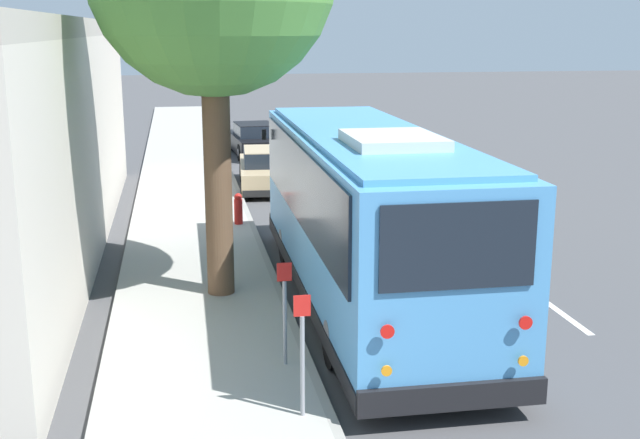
{
  "coord_description": "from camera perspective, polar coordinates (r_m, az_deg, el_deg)",
  "views": [
    {
      "loc": [
        -13.14,
        3.28,
        5.1
      ],
      "look_at": [
        2.52,
        0.46,
        1.3
      ],
      "focal_mm": 45.0,
      "sensor_mm": 36.0,
      "label": 1
    }
  ],
  "objects": [
    {
      "name": "parked_sedan_black",
      "position": [
        33.35,
        -4.69,
        5.65
      ],
      "size": [
        4.68,
        2.03,
        1.31
      ],
      "rotation": [
        0.0,
        0.0,
        0.07
      ],
      "color": "black",
      "rests_on": "ground"
    },
    {
      "name": "curb_strip",
      "position": [
        14.19,
        -2.08,
        -7.32
      ],
      "size": [
        80.0,
        0.14,
        0.15
      ],
      "primitive_type": "cube",
      "color": "gray",
      "rests_on": "ground"
    },
    {
      "name": "lane_stripe_ahead",
      "position": [
        20.84,
        9.29,
        -0.91
      ],
      "size": [
        2.4,
        0.14,
        0.01
      ],
      "primitive_type": "cube",
      "color": "silver",
      "rests_on": "ground"
    },
    {
      "name": "sign_post_far",
      "position": [
        12.05,
        -2.52,
        -6.62
      ],
      "size": [
        0.06,
        0.22,
        1.59
      ],
      "color": "gray",
      "rests_on": "sidewalk_slab"
    },
    {
      "name": "sign_post_near",
      "position": [
        10.48,
        -1.27,
        -9.57
      ],
      "size": [
        0.06,
        0.22,
        1.66
      ],
      "color": "gray",
      "rests_on": "sidewalk_slab"
    },
    {
      "name": "ground_plane",
      "position": [
        14.47,
        3.59,
        -7.23
      ],
      "size": [
        160.0,
        160.0,
        0.0
      ],
      "primitive_type": "plane",
      "color": "#474749"
    },
    {
      "name": "sidewalk_slab",
      "position": [
        14.07,
        -8.59,
        -7.65
      ],
      "size": [
        80.0,
        3.06,
        0.15
      ],
      "primitive_type": "cube",
      "color": "#A3A099",
      "rests_on": "ground"
    },
    {
      "name": "shuttle_bus",
      "position": [
        14.89,
        3.33,
        0.82
      ],
      "size": [
        10.29,
        2.77,
        3.45
      ],
      "rotation": [
        0.0,
        0.0,
        -0.01
      ],
      "color": "#4C93D1",
      "rests_on": "ground"
    },
    {
      "name": "parked_sedan_tan",
      "position": [
        26.3,
        -3.84,
        3.57
      ],
      "size": [
        4.73,
        2.0,
        1.31
      ],
      "rotation": [
        0.0,
        0.0,
        -0.07
      ],
      "color": "tan",
      "rests_on": "ground"
    },
    {
      "name": "fire_hydrant",
      "position": [
        20.86,
        -5.83,
        0.77
      ],
      "size": [
        0.22,
        0.22,
        0.81
      ],
      "color": "red",
      "rests_on": "sidewalk_slab"
    },
    {
      "name": "lane_stripe_mid",
      "position": [
        15.56,
        16.64,
        -6.28
      ],
      "size": [
        2.4,
        0.14,
        0.01
      ],
      "primitive_type": "cube",
      "color": "silver",
      "rests_on": "ground"
    }
  ]
}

